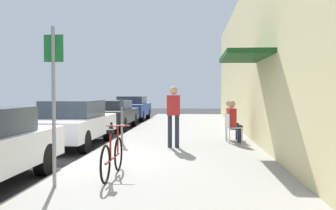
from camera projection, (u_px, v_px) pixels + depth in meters
name	position (u px, v px, depth m)	size (l,w,h in m)	color
ground_plane	(79.00, 164.00, 8.58)	(60.00, 60.00, 0.00)	#2D2D30
sidewalk_slab	(180.00, 149.00, 10.40)	(4.50, 32.00, 0.12)	#9E9B93
building_facade	(267.00, 52.00, 10.13)	(1.40, 32.00, 5.56)	beige
parked_car_1	(73.00, 123.00, 11.43)	(1.80, 4.40, 1.41)	silver
parked_car_2	(112.00, 114.00, 16.77)	(1.80, 4.40, 1.30)	black
parked_car_3	(132.00, 108.00, 22.11)	(1.80, 4.40, 1.43)	navy
parking_meter	(122.00, 118.00, 11.28)	(0.12, 0.10, 1.32)	slate
street_sign	(54.00, 93.00, 5.98)	(0.32, 0.06, 2.60)	gray
bicycle_0	(112.00, 157.00, 6.72)	(0.46, 1.71, 0.90)	black
cafe_chair_0	(232.00, 126.00, 11.31)	(0.49, 0.49, 0.87)	silver
seated_patron_0	(234.00, 120.00, 11.31)	(0.46, 0.40, 1.29)	#232838
cafe_chair_1	(229.00, 124.00, 12.12)	(0.48, 0.48, 0.87)	silver
seated_patron_1	(231.00, 118.00, 12.10)	(0.45, 0.39, 1.29)	#232838
pedestrian_standing	(173.00, 112.00, 10.29)	(0.36, 0.22, 1.70)	#232838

